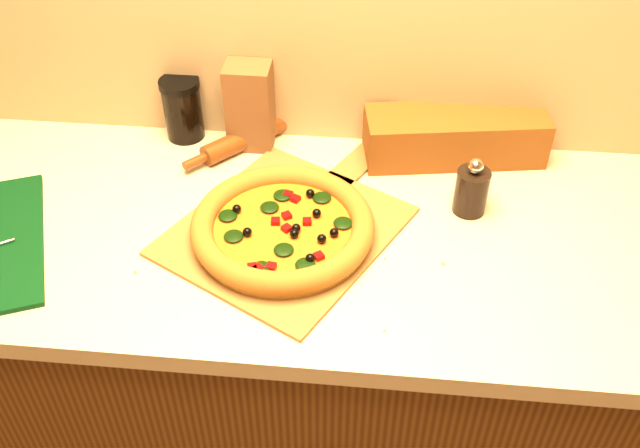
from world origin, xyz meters
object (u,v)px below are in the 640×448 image
at_px(pizza_peel, 290,226).
at_px(pizza, 283,227).
at_px(pepper_grinder, 471,190).
at_px(rolling_pin, 249,137).
at_px(dark_jar, 183,108).

bearing_deg(pizza_peel, pizza, -74.34).
distance_m(pepper_grinder, rolling_pin, 0.52).
distance_m(pepper_grinder, dark_jar, 0.67).
distance_m(pizza, pepper_grinder, 0.39).
bearing_deg(rolling_pin, pizza_peel, -64.64).
height_order(pizza_peel, pizza, pizza).
height_order(pepper_grinder, rolling_pin, pepper_grinder).
bearing_deg(dark_jar, pepper_grinder, -18.00).
bearing_deg(dark_jar, rolling_pin, -9.64).
xyz_separation_m(pizza, pepper_grinder, (0.37, 0.13, 0.02)).
xyz_separation_m(rolling_pin, dark_jar, (-0.15, 0.03, 0.05)).
bearing_deg(pizza_peel, dark_jar, 162.22).
distance_m(pizza_peel, pizza, 0.05).
xyz_separation_m(pizza_peel, pizza, (-0.01, -0.03, 0.03)).
height_order(pizza_peel, dark_jar, dark_jar).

